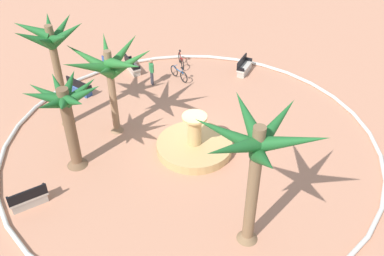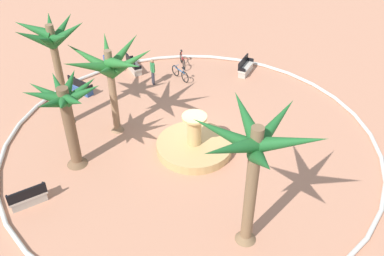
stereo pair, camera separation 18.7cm
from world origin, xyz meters
name	(u,v)px [view 1 (the left image)]	position (x,y,z in m)	size (l,w,h in m)	color
ground_plane	(191,142)	(0.00, 0.00, 0.00)	(80.00, 80.00, 0.00)	tan
plaza_curb	(191,140)	(0.00, 0.00, 0.10)	(18.62, 18.62, 0.20)	silver
fountain	(194,145)	(-0.37, 0.57, 0.30)	(3.71, 3.71, 2.03)	tan
palm_tree_near_fountain	(52,46)	(6.73, 0.62, 4.49)	(3.47, 3.37, 5.79)	brown
palm_tree_by_curb	(255,153)	(-4.00, 5.04, 4.29)	(4.49, 4.23, 5.66)	brown
palm_tree_mid_plaza	(66,107)	(4.49, 3.39, 3.26)	(3.27, 3.36, 4.42)	brown
palm_tree_far_side	(110,67)	(3.90, 0.39, 3.75)	(4.48, 4.41, 4.84)	#8E6B4C
bench_east	(132,67)	(5.91, -5.64, 0.35)	(1.50, 1.47, 1.00)	beige
bench_west	(244,68)	(-0.87, -7.81, 0.35)	(0.68, 1.65, 1.00)	beige
bench_north	(80,88)	(7.70, -2.25, 0.35)	(1.68, 0.93, 1.00)	#335BA8
bench_southeast	(29,199)	(5.01, 6.32, 0.35)	(1.39, 1.56, 1.00)	beige
bicycle_red_frame	(179,74)	(2.76, -5.72, 0.38)	(1.47, 0.99, 0.94)	black
bicycle_by_lamppost	(181,61)	(3.24, -7.39, 0.38)	(0.94, 1.50, 0.94)	black
person_cyclist_helmet	(152,71)	(4.09, -4.60, 0.93)	(0.38, 0.42, 1.67)	#33333D
person_cyclist_photo	(105,63)	(7.19, -4.55, 0.91)	(0.45, 0.36, 1.63)	#33333D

